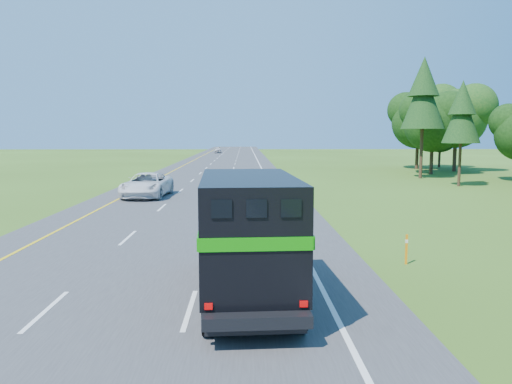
# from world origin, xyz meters

# --- Properties ---
(road) EXTENTS (15.00, 260.00, 0.04)m
(road) POSITION_xyz_m (0.00, 50.00, 0.02)
(road) COLOR #38383A
(road) RESTS_ON ground
(lane_markings) EXTENTS (11.15, 260.00, 0.01)m
(lane_markings) POSITION_xyz_m (0.00, 50.00, 0.04)
(lane_markings) COLOR yellow
(lane_markings) RESTS_ON road
(horse_truck) EXTENTS (2.77, 7.78, 3.39)m
(horse_truck) POSITION_xyz_m (3.31, 12.08, 1.86)
(horse_truck) COLOR black
(horse_truck) RESTS_ON road
(white_suv) EXTENTS (3.18, 6.31, 1.71)m
(white_suv) POSITION_xyz_m (-3.76, 34.38, 0.90)
(white_suv) COLOR silver
(white_suv) RESTS_ON road
(far_car) EXTENTS (1.84, 4.15, 1.39)m
(far_car) POSITION_xyz_m (-3.07, 117.99, 0.73)
(far_car) COLOR #AEAEB5
(far_car) RESTS_ON road
(delineator) EXTENTS (0.09, 0.05, 1.06)m
(delineator) POSITION_xyz_m (8.88, 15.46, 0.57)
(delineator) COLOR orange
(delineator) RESTS_ON ground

